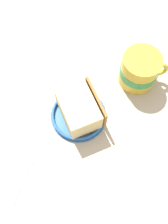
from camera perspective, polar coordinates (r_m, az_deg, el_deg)
ground_plane at (r=63.04cm, az=4.94°, el=-3.26°), size 142.86×142.86×2.14cm
small_plate at (r=62.08cm, az=-1.24°, el=-0.63°), size 13.80×13.80×1.33cm
cake_slice at (r=59.04cm, az=-1.06°, el=0.70°), size 12.11×9.76×6.70cm
tea_mug at (r=64.93cm, az=12.49°, el=9.26°), size 9.60×11.30×9.00cm
teaspoon at (r=60.06cm, az=-12.73°, el=-12.28°), size 8.82×9.73×0.80cm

